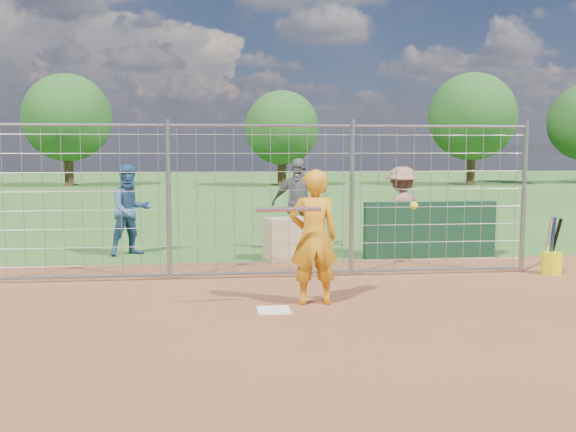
{
  "coord_description": "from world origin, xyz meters",
  "views": [
    {
      "loc": [
        -0.73,
        -8.42,
        2.13
      ],
      "look_at": [
        0.3,
        0.8,
        1.15
      ],
      "focal_mm": 40.0,
      "sensor_mm": 36.0,
      "label": 1
    }
  ],
  "objects": [
    {
      "name": "batter",
      "position": [
        0.57,
        0.11,
        0.93
      ],
      "size": [
        0.69,
        0.47,
        1.85
      ],
      "primitive_type": "imported",
      "rotation": [
        0.0,
        0.0,
        3.19
      ],
      "color": "orange",
      "rests_on": "ground"
    },
    {
      "name": "bystander_c",
      "position": [
        2.9,
        3.86,
        0.89
      ],
      "size": [
        1.3,
        1.0,
        1.77
      ],
      "primitive_type": "imported",
      "rotation": [
        0.0,
        0.0,
        3.48
      ],
      "color": "#8D5E4C",
      "rests_on": "ground"
    },
    {
      "name": "equipment_bin",
      "position": [
        0.6,
        3.74,
        0.4
      ],
      "size": [
        0.91,
        0.73,
        0.8
      ],
      "primitive_type": "cube",
      "rotation": [
        0.0,
        0.0,
        0.25
      ],
      "color": "tan",
      "rests_on": "ground"
    },
    {
      "name": "equipment_in_play",
      "position": [
        0.58,
        -0.26,
        1.36
      ],
      "size": [
        2.09,
        0.32,
        0.14
      ],
      "color": "silver",
      "rests_on": "ground"
    },
    {
      "name": "ground",
      "position": [
        0.0,
        0.0,
        0.0
      ],
      "size": [
        100.0,
        100.0,
        0.0
      ],
      "primitive_type": "plane",
      "color": "#2D591E",
      "rests_on": "ground"
    },
    {
      "name": "infield_dirt",
      "position": [
        0.0,
        -3.0,
        0.01
      ],
      "size": [
        18.0,
        18.0,
        0.0
      ],
      "primitive_type": "plane",
      "color": "brown",
      "rests_on": "ground"
    },
    {
      "name": "tree_line",
      "position": [
        3.13,
        28.13,
        3.71
      ],
      "size": [
        44.66,
        6.72,
        6.48
      ],
      "color": "#3F2B19",
      "rests_on": "ground"
    },
    {
      "name": "bucket_with_bats",
      "position": [
        4.92,
        1.76,
        0.25
      ],
      "size": [
        0.34,
        0.38,
        0.98
      ],
      "color": "yellow",
      "rests_on": "ground"
    },
    {
      "name": "bystander_b",
      "position": [
        0.96,
        4.85,
        0.96
      ],
      "size": [
        1.22,
        0.86,
        1.93
      ],
      "primitive_type": "imported",
      "rotation": [
        0.0,
        0.0,
        -0.38
      ],
      "color": "slate",
      "rests_on": "ground"
    },
    {
      "name": "home_plate",
      "position": [
        0.0,
        -0.2,
        0.01
      ],
      "size": [
        0.43,
        0.43,
        0.02
      ],
      "primitive_type": "cube",
      "color": "silver",
      "rests_on": "ground"
    },
    {
      "name": "bystander_a",
      "position": [
        -2.44,
        4.58,
        0.91
      ],
      "size": [
        1.1,
        1.03,
        1.81
      ],
      "primitive_type": "imported",
      "rotation": [
        0.0,
        0.0,
        0.51
      ],
      "color": "navy",
      "rests_on": "ground"
    },
    {
      "name": "dugout_wall",
      "position": [
        3.4,
        3.6,
        0.55
      ],
      "size": [
        2.6,
        0.2,
        1.1
      ],
      "primitive_type": "cube",
      "color": "#11381E",
      "rests_on": "ground"
    },
    {
      "name": "backstop_fence",
      "position": [
        0.0,
        2.0,
        1.26
      ],
      "size": [
        9.08,
        0.08,
        2.6
      ],
      "color": "gray",
      "rests_on": "ground"
    }
  ]
}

